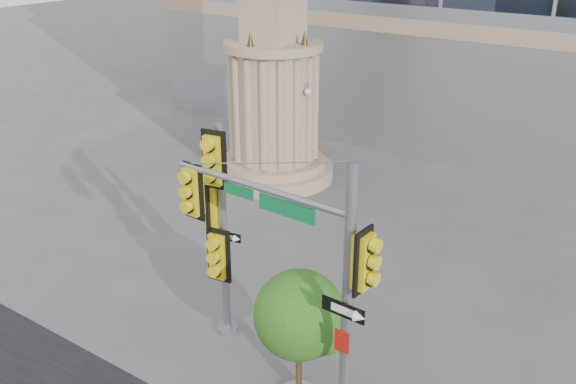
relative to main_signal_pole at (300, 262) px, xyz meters
The scene contains 5 objects.
ground 4.00m from the main_signal_pole, 152.71° to the left, with size 120.00×120.00×0.00m, color #545456.
monument 12.81m from the main_signal_pole, 128.19° to the left, with size 4.40×4.40×16.60m.
main_signal_pole is the anchor object (origin of this frame).
secondary_signal_pole 3.25m from the main_signal_pole, 157.75° to the left, with size 0.93×0.68×5.13m.
street_tree 1.65m from the main_signal_pole, 121.16° to the left, with size 1.84×1.80×2.86m.
Camera 1 is at (7.31, -9.20, 9.04)m, focal length 40.00 mm.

